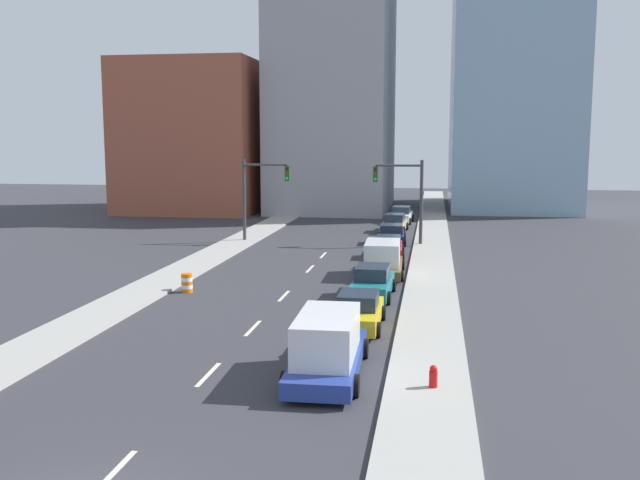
{
  "coord_description": "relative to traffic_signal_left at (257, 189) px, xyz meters",
  "views": [
    {
      "loc": [
        7.16,
        -12.53,
        7.63
      ],
      "look_at": [
        1.11,
        25.25,
        2.2
      ],
      "focal_mm": 40.0,
      "sensor_mm": 36.0,
      "label": 1
    }
  ],
  "objects": [
    {
      "name": "lane_stripe_at_21m",
      "position": [
        5.81,
        -17.87,
        -3.93
      ],
      "size": [
        0.16,
        2.4,
        0.01
      ],
      "primitive_type": "cube",
      "color": "beige",
      "rests_on": "ground"
    },
    {
      "name": "sidewalk_right",
      "position": [
        12.92,
        7.07,
        -3.86
      ],
      "size": [
        2.61,
        91.78,
        0.15
      ],
      "color": "#9E9B93",
      "rests_on": "ground"
    },
    {
      "name": "sedan_teal",
      "position": [
        10.11,
        -17.41,
        -3.23
      ],
      "size": [
        2.14,
        4.81,
        1.55
      ],
      "rotation": [
        0.0,
        0.0,
        -0.03
      ],
      "color": "#196B75",
      "rests_on": "ground"
    },
    {
      "name": "traffic_signal_left",
      "position": [
        0.0,
        0.0,
        0.0
      ],
      "size": [
        3.59,
        0.35,
        6.16
      ],
      "color": "#38383D",
      "rests_on": "ground"
    },
    {
      "name": "sidewalk_left",
      "position": [
        -1.29,
        7.07,
        -3.86
      ],
      "size": [
        2.61,
        91.78,
        0.15
      ],
      "color": "#9E9B93",
      "rests_on": "ground"
    },
    {
      "name": "lane_stripe_at_15m",
      "position": [
        5.81,
        -23.95,
        -3.93
      ],
      "size": [
        0.16,
        2.4,
        0.01
      ],
      "primitive_type": "cube",
      "color": "beige",
      "rests_on": "ground"
    },
    {
      "name": "lane_stripe_at_2m",
      "position": [
        5.81,
        -36.82,
        -3.93
      ],
      "size": [
        0.16,
        2.4,
        0.01
      ],
      "primitive_type": "cube",
      "color": "beige",
      "rests_on": "ground"
    },
    {
      "name": "lane_stripe_at_9m",
      "position": [
        5.81,
        -29.77,
        -3.93
      ],
      "size": [
        0.16,
        2.4,
        0.01
      ],
      "primitive_type": "cube",
      "color": "beige",
      "rests_on": "ground"
    },
    {
      "name": "sedan_navy",
      "position": [
        9.96,
        0.68,
        -3.28
      ],
      "size": [
        2.29,
        4.75,
        1.43
      ],
      "rotation": [
        0.0,
        0.0,
        0.05
      ],
      "color": "#141E47",
      "rests_on": "ground"
    },
    {
      "name": "box_truck_brown",
      "position": [
        10.2,
        -11.82,
        -3.01
      ],
      "size": [
        2.54,
        5.55,
        1.95
      ],
      "rotation": [
        0.0,
        0.0,
        0.03
      ],
      "color": "brown",
      "rests_on": "ground"
    },
    {
      "name": "sedan_red",
      "position": [
        10.15,
        -5.55,
        -3.29
      ],
      "size": [
        2.19,
        4.78,
        1.41
      ],
      "rotation": [
        0.0,
        0.0,
        0.05
      ],
      "color": "red",
      "rests_on": "ground"
    },
    {
      "name": "sedan_tan",
      "position": [
        9.81,
        7.49,
        -3.25
      ],
      "size": [
        2.2,
        4.67,
        1.5
      ],
      "rotation": [
        0.0,
        0.0,
        -0.06
      ],
      "color": "tan",
      "rests_on": "ground"
    },
    {
      "name": "building_brick_left",
      "position": [
        -12.17,
        23.05,
        3.9
      ],
      "size": [
        14.0,
        16.0,
        15.66
      ],
      "color": "#9E513D",
      "rests_on": "ground"
    },
    {
      "name": "sedan_white",
      "position": [
        10.04,
        14.1,
        -3.25
      ],
      "size": [
        2.26,
        4.6,
        1.53
      ],
      "rotation": [
        0.0,
        0.0,
        -0.05
      ],
      "color": "silver",
      "rests_on": "ground"
    },
    {
      "name": "sedan_yellow",
      "position": [
        10.03,
        -23.15,
        -3.28
      ],
      "size": [
        2.05,
        4.43,
        1.45
      ],
      "rotation": [
        0.0,
        0.0,
        -0.0
      ],
      "color": "gold",
      "rests_on": "ground"
    },
    {
      "name": "traffic_signal_right",
      "position": [
        11.11,
        0.0,
        0.0
      ],
      "size": [
        3.59,
        0.35,
        6.16
      ],
      "color": "#38383D",
      "rests_on": "ground"
    },
    {
      "name": "box_truck_blue",
      "position": [
        9.67,
        -29.3,
        -2.94
      ],
      "size": [
        2.46,
        6.23,
        2.08
      ],
      "rotation": [
        0.0,
        0.0,
        0.02
      ],
      "color": "navy",
      "rests_on": "ground"
    },
    {
      "name": "building_glass_right",
      "position": [
        21.21,
        31.05,
        13.31
      ],
      "size": [
        13.0,
        20.0,
        34.49
      ],
      "color": "#8CADC6",
      "rests_on": "ground"
    },
    {
      "name": "fire_hydrant",
      "position": [
        13.08,
        -30.23,
        -3.52
      ],
      "size": [
        0.26,
        0.26,
        0.84
      ],
      "color": "red",
      "rests_on": "ground"
    },
    {
      "name": "lane_stripe_at_28m",
      "position": [
        5.81,
        -10.41,
        -3.93
      ],
      "size": [
        0.16,
        2.4,
        0.01
      ],
      "primitive_type": "cube",
      "color": "beige",
      "rests_on": "ground"
    },
    {
      "name": "lane_stripe_at_34m",
      "position": [
        5.81,
        -5.32,
        -3.93
      ],
      "size": [
        0.16,
        2.4,
        0.01
      ],
      "primitive_type": "cube",
      "color": "beige",
      "rests_on": "ground"
    },
    {
      "name": "building_office_center",
      "position": [
        2.08,
        27.05,
        10.52
      ],
      "size": [
        12.0,
        20.0,
        28.92
      ],
      "color": "#99999E",
      "rests_on": "ground"
    },
    {
      "name": "traffic_barrel",
      "position": [
        0.82,
        -17.76,
        -3.46
      ],
      "size": [
        0.56,
        0.56,
        0.95
      ],
      "color": "orange",
      "rests_on": "ground"
    }
  ]
}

